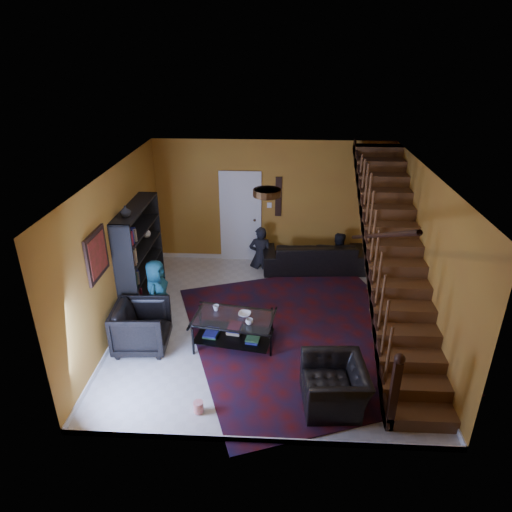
{
  "coord_description": "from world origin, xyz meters",
  "views": [
    {
      "loc": [
        0.19,
        -7.01,
        4.68
      ],
      "look_at": [
        -0.22,
        0.4,
        1.18
      ],
      "focal_mm": 32.0,
      "sensor_mm": 36.0,
      "label": 1
    }
  ],
  "objects_px": {
    "bookshelf": "(141,259)",
    "sofa": "(314,255)",
    "armchair_left": "(142,327)",
    "coffee_table": "(234,328)",
    "armchair_right": "(334,385)"
  },
  "relations": [
    {
      "from": "bookshelf",
      "to": "sofa",
      "type": "distance_m",
      "value": 3.84
    },
    {
      "from": "bookshelf",
      "to": "sofa",
      "type": "height_order",
      "value": "bookshelf"
    },
    {
      "from": "armchair_left",
      "to": "coffee_table",
      "type": "xyz_separation_m",
      "value": [
        1.51,
        0.21,
        -0.1
      ]
    },
    {
      "from": "sofa",
      "to": "armchair_left",
      "type": "height_order",
      "value": "armchair_left"
    },
    {
      "from": "armchair_left",
      "to": "armchair_right",
      "type": "height_order",
      "value": "armchair_left"
    },
    {
      "from": "sofa",
      "to": "coffee_table",
      "type": "relative_size",
      "value": 1.6
    },
    {
      "from": "armchair_left",
      "to": "armchair_right",
      "type": "relative_size",
      "value": 0.9
    },
    {
      "from": "bookshelf",
      "to": "armchair_left",
      "type": "height_order",
      "value": "bookshelf"
    },
    {
      "from": "armchair_left",
      "to": "sofa",
      "type": "bearing_deg",
      "value": -47.58
    },
    {
      "from": "sofa",
      "to": "armchair_left",
      "type": "distance_m",
      "value": 4.34
    },
    {
      "from": "coffee_table",
      "to": "bookshelf",
      "type": "bearing_deg",
      "value": 147.26
    },
    {
      "from": "bookshelf",
      "to": "armchair_right",
      "type": "height_order",
      "value": "bookshelf"
    },
    {
      "from": "coffee_table",
      "to": "armchair_right",
      "type": "bearing_deg",
      "value": -41.27
    },
    {
      "from": "bookshelf",
      "to": "armchair_right",
      "type": "relative_size",
      "value": 2.04
    },
    {
      "from": "armchair_left",
      "to": "armchair_right",
      "type": "distance_m",
      "value": 3.27
    }
  ]
}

